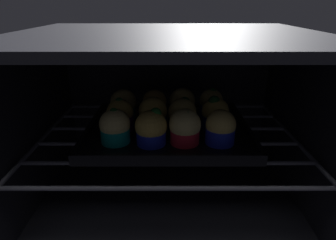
{
  "coord_description": "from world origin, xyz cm",
  "views": [
    {
      "loc": [
        0.2,
        -33.94,
        40.63
      ],
      "look_at": [
        0.0,
        22.61,
        17.11
      ],
      "focal_mm": 30.26,
      "sensor_mm": 36.0,
      "label": 1
    }
  ],
  "objects_px": {
    "muffin_row1_col3": "(215,114)",
    "muffin_row2_col3": "(211,104)",
    "muffin_row1_col0": "(120,115)",
    "muffin_row2_col0": "(124,105)",
    "muffin_row1_col1": "(153,114)",
    "muffin_row1_col2": "(182,115)",
    "muffin_row0_col2": "(185,128)",
    "muffin_row0_col3": "(220,128)",
    "baking_tray": "(168,130)",
    "muffin_row2_col1": "(155,104)",
    "muffin_row0_col0": "(115,127)",
    "muffin_row0_col1": "(151,129)",
    "muffin_row2_col2": "(182,104)"
  },
  "relations": [
    {
      "from": "baking_tray",
      "to": "muffin_row1_col1",
      "type": "xyz_separation_m",
      "value": [
        -0.03,
        0.0,
        0.04
      ]
    },
    {
      "from": "muffin_row0_col0",
      "to": "muffin_row1_col2",
      "type": "distance_m",
      "value": 0.15
    },
    {
      "from": "muffin_row2_col2",
      "to": "muffin_row2_col3",
      "type": "height_order",
      "value": "same"
    },
    {
      "from": "muffin_row1_col1",
      "to": "muffin_row1_col2",
      "type": "height_order",
      "value": "muffin_row1_col1"
    },
    {
      "from": "muffin_row0_col2",
      "to": "muffin_row1_col2",
      "type": "relative_size",
      "value": 1.01
    },
    {
      "from": "muffin_row0_col1",
      "to": "muffin_row2_col2",
      "type": "height_order",
      "value": "muffin_row0_col1"
    },
    {
      "from": "baking_tray",
      "to": "muffin_row0_col3",
      "type": "height_order",
      "value": "muffin_row0_col3"
    },
    {
      "from": "baking_tray",
      "to": "muffin_row2_col0",
      "type": "xyz_separation_m",
      "value": [
        -0.11,
        0.07,
        0.04
      ]
    },
    {
      "from": "muffin_row1_col2",
      "to": "muffin_row1_col3",
      "type": "distance_m",
      "value": 0.07
    },
    {
      "from": "muffin_row0_col0",
      "to": "muffin_row1_col2",
      "type": "xyz_separation_m",
      "value": [
        0.13,
        0.07,
        -0.0
      ]
    },
    {
      "from": "muffin_row0_col1",
      "to": "muffin_row1_col3",
      "type": "relative_size",
      "value": 0.97
    },
    {
      "from": "muffin_row2_col1",
      "to": "muffin_row0_col2",
      "type": "bearing_deg",
      "value": -65.43
    },
    {
      "from": "muffin_row1_col0",
      "to": "muffin_row2_col0",
      "type": "relative_size",
      "value": 1.03
    },
    {
      "from": "baking_tray",
      "to": "muffin_row0_col0",
      "type": "height_order",
      "value": "muffin_row0_col0"
    },
    {
      "from": "muffin_row1_col1",
      "to": "muffin_row2_col2",
      "type": "relative_size",
      "value": 1.01
    },
    {
      "from": "muffin_row0_col3",
      "to": "muffin_row2_col3",
      "type": "relative_size",
      "value": 0.96
    },
    {
      "from": "muffin_row1_col0",
      "to": "muffin_row2_col3",
      "type": "distance_m",
      "value": 0.22
    },
    {
      "from": "muffin_row2_col0",
      "to": "muffin_row2_col2",
      "type": "xyz_separation_m",
      "value": [
        0.14,
        0.0,
        0.0
      ]
    },
    {
      "from": "muffin_row2_col0",
      "to": "muffin_row2_col1",
      "type": "xyz_separation_m",
      "value": [
        0.07,
        0.01,
        -0.0
      ]
    },
    {
      "from": "muffin_row1_col3",
      "to": "muffin_row2_col1",
      "type": "height_order",
      "value": "muffin_row1_col3"
    },
    {
      "from": "muffin_row2_col0",
      "to": "muffin_row2_col1",
      "type": "relative_size",
      "value": 1.04
    },
    {
      "from": "muffin_row0_col2",
      "to": "muffin_row1_col0",
      "type": "xyz_separation_m",
      "value": [
        -0.13,
        0.07,
        -0.0
      ]
    },
    {
      "from": "muffin_row2_col0",
      "to": "muffin_row2_col2",
      "type": "height_order",
      "value": "muffin_row2_col2"
    },
    {
      "from": "muffin_row2_col3",
      "to": "baking_tray",
      "type": "bearing_deg",
      "value": -145.37
    },
    {
      "from": "muffin_row0_col0",
      "to": "muffin_row2_col0",
      "type": "xyz_separation_m",
      "value": [
        -0.0,
        0.13,
        -0.0
      ]
    },
    {
      "from": "muffin_row1_col1",
      "to": "muffin_row2_col1",
      "type": "xyz_separation_m",
      "value": [
        0.0,
        0.07,
        -0.0
      ]
    },
    {
      "from": "muffin_row2_col1",
      "to": "muffin_row2_col3",
      "type": "relative_size",
      "value": 0.93
    },
    {
      "from": "muffin_row1_col3",
      "to": "muffin_row2_col1",
      "type": "distance_m",
      "value": 0.15
    },
    {
      "from": "muffin_row0_col2",
      "to": "muffin_row1_col2",
      "type": "height_order",
      "value": "same"
    },
    {
      "from": "muffin_row1_col3",
      "to": "muffin_row0_col1",
      "type": "bearing_deg",
      "value": -151.59
    },
    {
      "from": "muffin_row1_col3",
      "to": "muffin_row2_col0",
      "type": "height_order",
      "value": "muffin_row1_col3"
    },
    {
      "from": "baking_tray",
      "to": "muffin_row0_col0",
      "type": "distance_m",
      "value": 0.13
    },
    {
      "from": "muffin_row0_col3",
      "to": "muffin_row1_col0",
      "type": "xyz_separation_m",
      "value": [
        -0.2,
        0.07,
        -0.0
      ]
    },
    {
      "from": "muffin_row1_col1",
      "to": "muffin_row2_col0",
      "type": "xyz_separation_m",
      "value": [
        -0.07,
        0.07,
        -0.0
      ]
    },
    {
      "from": "muffin_row0_col2",
      "to": "muffin_row2_col2",
      "type": "distance_m",
      "value": 0.14
    },
    {
      "from": "muffin_row0_col0",
      "to": "muffin_row1_col0",
      "type": "bearing_deg",
      "value": 89.77
    },
    {
      "from": "muffin_row1_col3",
      "to": "muffin_row2_col3",
      "type": "height_order",
      "value": "muffin_row1_col3"
    },
    {
      "from": "muffin_row1_col2",
      "to": "muffin_row2_col3",
      "type": "distance_m",
      "value": 0.1
    },
    {
      "from": "muffin_row1_col2",
      "to": "muffin_row2_col0",
      "type": "height_order",
      "value": "same"
    },
    {
      "from": "baking_tray",
      "to": "muffin_row0_col2",
      "type": "relative_size",
      "value": 4.99
    },
    {
      "from": "muffin_row0_col3",
      "to": "baking_tray",
      "type": "bearing_deg",
      "value": 145.4
    },
    {
      "from": "muffin_row0_col0",
      "to": "muffin_row0_col3",
      "type": "relative_size",
      "value": 1.04
    },
    {
      "from": "baking_tray",
      "to": "muffin_row1_col3",
      "type": "relative_size",
      "value": 4.61
    },
    {
      "from": "muffin_row2_col2",
      "to": "baking_tray",
      "type": "bearing_deg",
      "value": -116.43
    },
    {
      "from": "muffin_row1_col1",
      "to": "muffin_row2_col0",
      "type": "bearing_deg",
      "value": 137.9
    },
    {
      "from": "muffin_row1_col3",
      "to": "muffin_row2_col3",
      "type": "xyz_separation_m",
      "value": [
        0.0,
        0.07,
        -0.0
      ]
    },
    {
      "from": "muffin_row0_col0",
      "to": "muffin_row1_col0",
      "type": "xyz_separation_m",
      "value": [
        0.0,
        0.06,
        -0.0
      ]
    },
    {
      "from": "muffin_row2_col1",
      "to": "muffin_row2_col0",
      "type": "bearing_deg",
      "value": -175.56
    },
    {
      "from": "baking_tray",
      "to": "muffin_row2_col3",
      "type": "xyz_separation_m",
      "value": [
        0.1,
        0.07,
        0.04
      ]
    },
    {
      "from": "muffin_row0_col0",
      "to": "muffin_row1_col2",
      "type": "height_order",
      "value": "muffin_row0_col0"
    }
  ]
}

